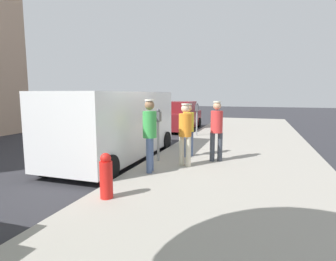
{
  "coord_description": "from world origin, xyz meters",
  "views": [
    {
      "loc": [
        4.09,
        -6.68,
        2.08
      ],
      "look_at": [
        1.65,
        0.59,
        1.05
      ],
      "focal_mm": 29.0,
      "sensor_mm": 36.0,
      "label": 1
    }
  ],
  "objects_px": {
    "parking_meter_near": "(158,126)",
    "parking_meter_far": "(197,114)",
    "pedestrian_in_yellow": "(188,127)",
    "parked_van": "(115,124)",
    "parked_sedan_ahead": "(179,117)",
    "fire_hydrant": "(106,176)",
    "pedestrian_in_orange": "(185,131)",
    "pedestrian_in_red": "(217,127)",
    "pedestrian_in_green": "(150,130)"
  },
  "relations": [
    {
      "from": "pedestrian_in_yellow",
      "to": "parked_sedan_ahead",
      "type": "height_order",
      "value": "pedestrian_in_yellow"
    },
    {
      "from": "pedestrian_in_green",
      "to": "pedestrian_in_yellow",
      "type": "height_order",
      "value": "pedestrian_in_green"
    },
    {
      "from": "fire_hydrant",
      "to": "pedestrian_in_red",
      "type": "bearing_deg",
      "value": 66.59
    },
    {
      "from": "parked_sedan_ahead",
      "to": "parked_van",
      "type": "bearing_deg",
      "value": -88.53
    },
    {
      "from": "fire_hydrant",
      "to": "pedestrian_in_orange",
      "type": "bearing_deg",
      "value": 73.65
    },
    {
      "from": "pedestrian_in_orange",
      "to": "pedestrian_in_green",
      "type": "bearing_deg",
      "value": -129.23
    },
    {
      "from": "pedestrian_in_orange",
      "to": "parked_van",
      "type": "height_order",
      "value": "parked_van"
    },
    {
      "from": "parking_meter_near",
      "to": "parking_meter_far",
      "type": "height_order",
      "value": "same"
    },
    {
      "from": "pedestrian_in_orange",
      "to": "parked_sedan_ahead",
      "type": "relative_size",
      "value": 0.38
    },
    {
      "from": "pedestrian_in_red",
      "to": "pedestrian_in_yellow",
      "type": "bearing_deg",
      "value": 160.8
    },
    {
      "from": "parking_meter_near",
      "to": "pedestrian_in_orange",
      "type": "xyz_separation_m",
      "value": [
        0.89,
        -0.32,
        -0.07
      ]
    },
    {
      "from": "pedestrian_in_yellow",
      "to": "fire_hydrant",
      "type": "bearing_deg",
      "value": -98.88
    },
    {
      "from": "parking_meter_near",
      "to": "parked_van",
      "type": "height_order",
      "value": "parked_van"
    },
    {
      "from": "parked_sedan_ahead",
      "to": "parking_meter_far",
      "type": "bearing_deg",
      "value": -58.81
    },
    {
      "from": "parked_van",
      "to": "parked_sedan_ahead",
      "type": "xyz_separation_m",
      "value": [
        -0.2,
        7.73,
        -0.41
      ]
    },
    {
      "from": "parking_meter_near",
      "to": "fire_hydrant",
      "type": "xyz_separation_m",
      "value": [
        0.1,
        -3.02,
        -0.61
      ]
    },
    {
      "from": "parking_meter_near",
      "to": "parked_van",
      "type": "xyz_separation_m",
      "value": [
        -1.5,
        0.18,
        -0.03
      ]
    },
    {
      "from": "parked_van",
      "to": "parked_sedan_ahead",
      "type": "distance_m",
      "value": 7.75
    },
    {
      "from": "pedestrian_in_red",
      "to": "parked_van",
      "type": "xyz_separation_m",
      "value": [
        -3.11,
        -0.29,
        0.01
      ]
    },
    {
      "from": "parking_meter_far",
      "to": "parked_sedan_ahead",
      "type": "distance_m",
      "value": 3.31
    },
    {
      "from": "pedestrian_in_green",
      "to": "pedestrian_in_yellow",
      "type": "relative_size",
      "value": 1.1
    },
    {
      "from": "parked_sedan_ahead",
      "to": "pedestrian_in_green",
      "type": "bearing_deg",
      "value": -78.1
    },
    {
      "from": "parking_meter_far",
      "to": "parked_van",
      "type": "bearing_deg",
      "value": -106.93
    },
    {
      "from": "pedestrian_in_orange",
      "to": "pedestrian_in_red",
      "type": "relative_size",
      "value": 0.97
    },
    {
      "from": "parking_meter_near",
      "to": "pedestrian_in_yellow",
      "type": "distance_m",
      "value": 1.06
    },
    {
      "from": "pedestrian_in_yellow",
      "to": "parked_sedan_ahead",
      "type": "relative_size",
      "value": 0.37
    },
    {
      "from": "pedestrian_in_red",
      "to": "parked_sedan_ahead",
      "type": "relative_size",
      "value": 0.39
    },
    {
      "from": "pedestrian_in_orange",
      "to": "parked_van",
      "type": "relative_size",
      "value": 0.32
    },
    {
      "from": "parking_meter_near",
      "to": "pedestrian_in_green",
      "type": "bearing_deg",
      "value": -79.55
    },
    {
      "from": "pedestrian_in_yellow",
      "to": "parking_meter_near",
      "type": "bearing_deg",
      "value": -131.3
    },
    {
      "from": "parked_van",
      "to": "fire_hydrant",
      "type": "distance_m",
      "value": 3.62
    },
    {
      "from": "pedestrian_in_green",
      "to": "parking_meter_near",
      "type": "bearing_deg",
      "value": 100.45
    },
    {
      "from": "parked_van",
      "to": "fire_hydrant",
      "type": "relative_size",
      "value": 6.05
    },
    {
      "from": "parking_meter_near",
      "to": "parking_meter_far",
      "type": "xyz_separation_m",
      "value": [
        0.0,
        5.11,
        0.0
      ]
    },
    {
      "from": "parking_meter_near",
      "to": "pedestrian_in_orange",
      "type": "relative_size",
      "value": 0.9
    },
    {
      "from": "fire_hydrant",
      "to": "parked_sedan_ahead",
      "type": "bearing_deg",
      "value": 99.34
    },
    {
      "from": "pedestrian_in_green",
      "to": "pedestrian_in_red",
      "type": "bearing_deg",
      "value": 49.29
    },
    {
      "from": "fire_hydrant",
      "to": "parking_meter_far",
      "type": "bearing_deg",
      "value": 90.7
    },
    {
      "from": "parking_meter_near",
      "to": "parked_van",
      "type": "bearing_deg",
      "value": 173.08
    },
    {
      "from": "pedestrian_in_orange",
      "to": "parked_sedan_ahead",
      "type": "bearing_deg",
      "value": 107.45
    },
    {
      "from": "parking_meter_near",
      "to": "pedestrian_in_orange",
      "type": "height_order",
      "value": "pedestrian_in_orange"
    },
    {
      "from": "fire_hydrant",
      "to": "pedestrian_in_green",
      "type": "bearing_deg",
      "value": 86.55
    },
    {
      "from": "parking_meter_far",
      "to": "fire_hydrant",
      "type": "height_order",
      "value": "parking_meter_far"
    },
    {
      "from": "pedestrian_in_red",
      "to": "parked_van",
      "type": "height_order",
      "value": "parked_van"
    },
    {
      "from": "pedestrian_in_yellow",
      "to": "fire_hydrant",
      "type": "height_order",
      "value": "pedestrian_in_yellow"
    },
    {
      "from": "parked_van",
      "to": "parked_sedan_ahead",
      "type": "relative_size",
      "value": 1.18
    },
    {
      "from": "parking_meter_far",
      "to": "pedestrian_in_orange",
      "type": "bearing_deg",
      "value": -80.69
    },
    {
      "from": "parking_meter_near",
      "to": "pedestrian_in_green",
      "type": "distance_m",
      "value": 1.17
    },
    {
      "from": "parking_meter_near",
      "to": "pedestrian_in_red",
      "type": "distance_m",
      "value": 1.68
    },
    {
      "from": "parked_van",
      "to": "fire_hydrant",
      "type": "height_order",
      "value": "parked_van"
    }
  ]
}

